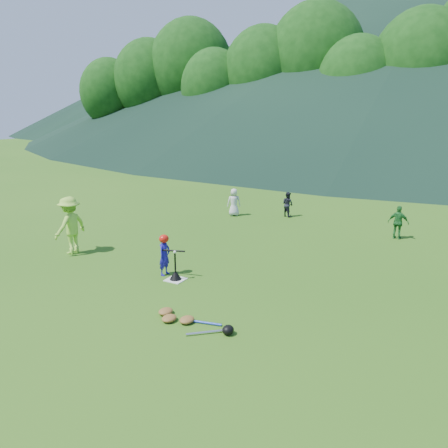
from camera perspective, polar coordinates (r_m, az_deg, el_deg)
name	(u,v)px	position (r m, az deg, el deg)	size (l,w,h in m)	color
ground	(176,280)	(11.14, -6.33, -7.27)	(120.00, 120.00, 0.00)	#2B5C15
home_plate	(176,280)	(11.13, -6.33, -7.23)	(0.45, 0.45, 0.02)	silver
baseball	(175,252)	(10.89, -6.44, -3.66)	(0.08, 0.08, 0.08)	white
batter_child	(164,255)	(11.35, -7.78, -4.08)	(0.38, 0.25, 1.05)	#1E169A
adult_coach	(70,225)	(13.69, -19.45, -0.16)	(1.11, 0.64, 1.71)	#97D53E
fielder_a	(234,202)	(17.77, 1.31, 2.86)	(0.55, 0.36, 1.12)	silver
fielder_b	(288,204)	(17.83, 8.31, 2.56)	(0.49, 0.38, 1.00)	black
fielder_c	(398,222)	(15.58, 21.81, 0.19)	(0.66, 0.27, 1.12)	#206C2B
batting_tee	(176,275)	(11.09, -6.35, -6.65)	(0.30, 0.30, 0.68)	black
batter_gear	(165,240)	(11.21, -7.76, -2.05)	(0.73, 0.26, 0.41)	red
equipment_pile	(187,320)	(8.95, -4.91, -12.38)	(1.80, 0.75, 0.19)	olive
outfield_fence	(381,157)	(37.05, 19.81, 8.21)	(70.07, 0.08, 1.33)	gray
tree_line	(404,64)	(42.83, 22.40, 18.79)	(70.04, 11.40, 14.82)	#382314
distant_hills	(398,52)	(91.89, 21.78, 20.13)	(155.00, 140.00, 32.00)	black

